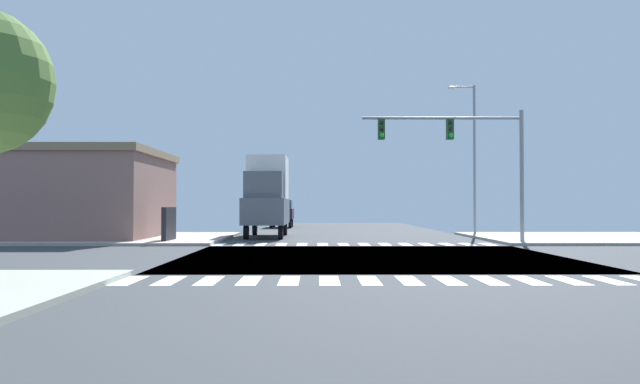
# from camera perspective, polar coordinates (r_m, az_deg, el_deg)

# --- Properties ---
(ground) EXTENTS (90.00, 90.00, 0.05)m
(ground) POSITION_cam_1_polar(r_m,az_deg,el_deg) (23.15, 4.81, -5.96)
(ground) COLOR #35383C
(sidewalk_corner_ne) EXTENTS (12.00, 12.00, 0.14)m
(sidewalk_corner_ne) POSITION_cam_1_polar(r_m,az_deg,el_deg) (38.14, 22.97, -3.87)
(sidewalk_corner_ne) COLOR #A09B91
(sidewalk_corner_ne) RESTS_ON ground
(sidewalk_corner_nw) EXTENTS (12.00, 12.00, 0.14)m
(sidewalk_corner_nw) POSITION_cam_1_polar(r_m,az_deg,el_deg) (36.69, -17.74, -4.01)
(sidewalk_corner_nw) COLOR #A79A92
(sidewalk_corner_nw) RESTS_ON ground
(crosswalk_near) EXTENTS (13.50, 2.00, 0.01)m
(crosswalk_near) POSITION_cam_1_polar(r_m,az_deg,el_deg) (15.90, 6.31, -8.01)
(crosswalk_near) COLOR white
(crosswalk_near) RESTS_ON ground
(crosswalk_far) EXTENTS (13.50, 2.00, 0.01)m
(crosswalk_far) POSITION_cam_1_polar(r_m,az_deg,el_deg) (30.39, 3.09, -4.78)
(crosswalk_far) COLOR white
(crosswalk_far) RESTS_ON ground
(traffic_signal_mast) EXTENTS (7.91, 0.55, 6.56)m
(traffic_signal_mast) POSITION_cam_1_polar(r_m,az_deg,el_deg) (31.34, 12.56, 4.30)
(traffic_signal_mast) COLOR gray
(traffic_signal_mast) RESTS_ON ground
(street_lamp) EXTENTS (1.78, 0.32, 9.46)m
(street_lamp) POSITION_cam_1_polar(r_m,az_deg,el_deg) (40.50, 13.61, 3.99)
(street_lamp) COLOR gray
(street_lamp) RESTS_ON ground
(bank_building) EXTENTS (11.80, 9.66, 4.98)m
(bank_building) POSITION_cam_1_polar(r_m,az_deg,el_deg) (37.91, -21.92, -0.22)
(bank_building) COLOR #85615A
(bank_building) RESTS_ON ground
(suv_nearside_1) EXTENTS (1.96, 4.60, 2.34)m
(suv_nearside_1) POSITION_cam_1_polar(r_m,az_deg,el_deg) (53.53, -3.51, -1.76)
(suv_nearside_1) COLOR black
(suv_nearside_1) RESTS_ON ground
(box_truck_middle_2) EXTENTS (2.40, 7.20, 4.85)m
(box_truck_middle_2) POSITION_cam_1_polar(r_m,az_deg,el_deg) (37.60, -4.83, -0.20)
(box_truck_middle_2) COLOR black
(box_truck_middle_2) RESTS_ON ground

